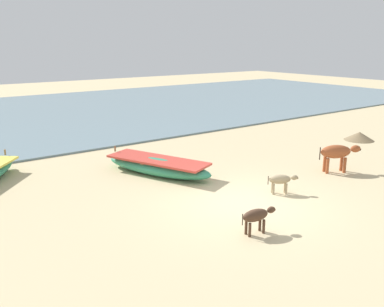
% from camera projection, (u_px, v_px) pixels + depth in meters
% --- Properties ---
extents(ground, '(80.00, 80.00, 0.00)m').
position_uv_depth(ground, '(244.00, 204.00, 11.31)').
color(ground, '#CCB789').
extents(sea_water, '(60.00, 20.00, 0.08)m').
position_uv_depth(sea_water, '(48.00, 114.00, 25.32)').
color(sea_water, slate).
rests_on(sea_water, ground).
extents(fishing_boat_1, '(2.64, 4.21, 0.75)m').
position_uv_depth(fishing_boat_1, '(158.00, 166.00, 13.77)').
color(fishing_boat_1, '#338C66').
rests_on(fishing_boat_1, ground).
extents(cow_adult_rust, '(1.40, 0.96, 0.97)m').
position_uv_depth(cow_adult_rust, '(337.00, 153.00, 13.90)').
color(cow_adult_rust, '#9E4C28').
rests_on(cow_adult_rust, ground).
extents(calf_near_dun, '(0.83, 0.64, 0.59)m').
position_uv_depth(calf_near_dun, '(281.00, 180.00, 11.97)').
color(calf_near_dun, tan).
rests_on(calf_near_dun, ground).
extents(calf_far_dark, '(0.95, 0.37, 0.61)m').
position_uv_depth(calf_far_dark, '(257.00, 216.00, 9.43)').
color(calf_far_dark, '#4C3323').
rests_on(calf_far_dark, ground).
extents(debris_pile_1, '(1.82, 1.82, 0.39)m').
position_uv_depth(debris_pile_1, '(359.00, 136.00, 18.63)').
color(debris_pile_1, '#7A6647').
rests_on(debris_pile_1, ground).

